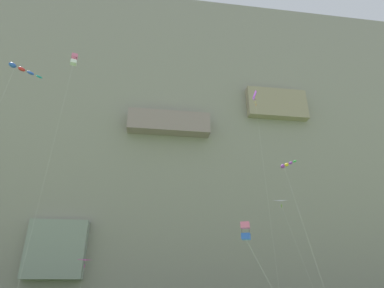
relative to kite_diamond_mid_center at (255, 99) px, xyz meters
The scene contains 8 objects.
cliff_face 35.64m from the kite_diamond_mid_center, 113.26° to the left, with size 180.00×33.70×76.49m.
kite_diamond_mid_center is the anchor object (origin of this frame).
kite_delta_mid_right 19.20m from the kite_diamond_mid_center, 18.62° to the right, with size 2.46×5.84×15.42m.
kite_windsock_near_cliff 38.17m from the kite_diamond_mid_center, behind, with size 4.97×5.92×35.16m.
kite_windsock_upper_mid 18.63m from the kite_diamond_mid_center, 92.42° to the right, with size 1.31×5.60×18.38m.
kite_box_high_center 37.67m from the kite_diamond_mid_center, 114.15° to the right, with size 3.29×1.69×7.91m.
kite_delta_low_center 37.04m from the kite_diamond_mid_center, behind, with size 1.70×1.84×6.75m.
kite_box_upper_right 30.04m from the kite_diamond_mid_center, 169.89° to the right, with size 1.02×5.30×35.79m.
Camera 1 is at (-3.22, -9.32, 3.93)m, focal length 29.48 mm.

